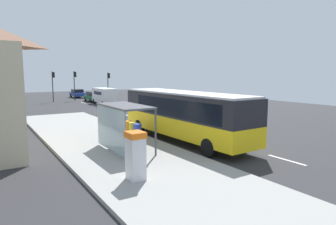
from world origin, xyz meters
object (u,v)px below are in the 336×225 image
traffic_light_near_side (108,82)px  traffic_light_median (75,81)px  recycling_bin_blue (138,131)px  white_van (105,95)px  bus_shelter (119,116)px  ticket_machine (136,155)px  sedan_near (93,96)px  traffic_light_far_side (53,82)px  bus (183,113)px  recycling_bin_yellow (133,129)px  sedan_far (78,93)px  recycling_bin_orange (128,128)px

traffic_light_near_side → traffic_light_median: (-5.10, 1.60, 0.13)m
recycling_bin_blue → traffic_light_median: size_ratio=0.20×
white_van → bus_shelter: (-8.61, -25.47, 0.75)m
white_van → ticket_machine: white_van is taller
sedan_near → traffic_light_far_side: (-5.39, 2.43, 2.32)m
traffic_light_median → bus_shelter: (-6.82, -34.01, -1.05)m
white_van → bus: bearing=-99.0°
recycling_bin_blue → traffic_light_median: bearing=81.7°
recycling_bin_blue → traffic_light_near_side: 31.74m
ticket_machine → traffic_light_near_side: traffic_light_near_side is taller
traffic_light_median → recycling_bin_blue: bearing=-98.3°
recycling_bin_yellow → bus_shelter: size_ratio=0.24×
sedan_far → bus_shelter: bus_shelter is taller
traffic_light_near_side → traffic_light_median: traffic_light_median is taller
white_van → recycling_bin_blue: white_van is taller
sedan_near → traffic_light_far_side: 6.36m
recycling_bin_yellow → recycling_bin_orange: same height
ticket_machine → traffic_light_near_side: 39.28m
recycling_bin_yellow → traffic_light_median: traffic_light_median is taller
recycling_bin_blue → traffic_light_near_side: size_ratio=0.21×
bus → sedan_far: bearing=84.1°
recycling_bin_orange → traffic_light_median: (4.60, 30.33, 2.49)m
ticket_machine → recycling_bin_orange: ticket_machine is taller
traffic_light_near_side → bus_shelter: (-11.92, -32.41, -0.92)m
sedan_near → bus_shelter: (-8.71, -30.78, 1.31)m
recycling_bin_blue → ticket_machine: bearing=-117.1°
sedan_far → ticket_machine: (-9.98, -44.08, 0.38)m
bus → traffic_light_near_side: size_ratio=2.46×
white_van → traffic_light_median: bearing=101.9°
white_van → traffic_light_median: (-1.80, 8.54, 1.80)m
sedan_near → bus_shelter: bus_shelter is taller
ticket_machine → recycling_bin_blue: size_ratio=2.04×
ticket_machine → traffic_light_near_side: size_ratio=0.43×
sedan_far → recycling_bin_orange: (-6.50, -35.86, -0.14)m
bus → sedan_near: (4.01, 30.14, -1.05)m
traffic_light_near_side → traffic_light_far_side: bearing=174.7°
sedan_near → sedan_far: same height
sedan_near → bus_shelter: bearing=-105.8°
ticket_machine → recycling_bin_blue: ticket_machine is taller
sedan_near → recycling_bin_yellow: (-6.50, -27.80, -0.14)m
ticket_machine → recycling_bin_yellow: (3.49, 7.52, -0.52)m
recycling_bin_blue → bus_shelter: 3.49m
traffic_light_far_side → ticket_machine: bearing=-96.9°
traffic_light_far_side → sedan_far: bearing=49.5°
recycling_bin_blue → traffic_light_far_side: (1.10, 30.93, 2.46)m
ticket_machine → white_van: bearing=71.8°
bus → recycling_bin_blue: 3.21m
bus → traffic_light_far_side: bearing=92.4°
traffic_light_far_side → traffic_light_median: 3.59m
white_van → ticket_machine: size_ratio=2.70×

